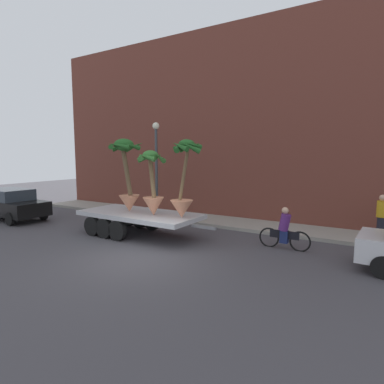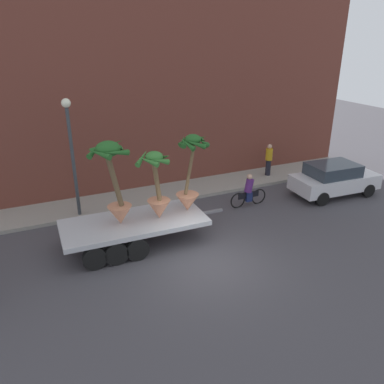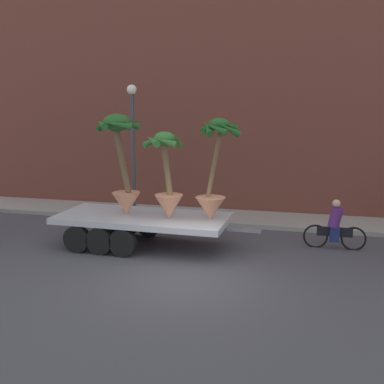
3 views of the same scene
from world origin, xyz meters
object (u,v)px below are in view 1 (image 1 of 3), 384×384
pedestrian_near_gate (381,216)px  street_lamp (156,157)px  trailing_car (11,204)px  potted_palm_middle (184,184)px  flatbed_trailer (135,217)px  cyclist (284,231)px  potted_palm_front (127,173)px  potted_palm_rear (152,187)px

pedestrian_near_gate → street_lamp: 10.34m
trailing_car → potted_palm_middle: bearing=4.6°
street_lamp → pedestrian_near_gate: bearing=4.2°
trailing_car → street_lamp: 7.94m
flatbed_trailer → pedestrian_near_gate: bearing=23.7°
potted_palm_middle → cyclist: bearing=19.8°
potted_palm_middle → potted_palm_front: bearing=-179.9°
cyclist → potted_palm_rear: bearing=-163.6°
pedestrian_near_gate → potted_palm_middle: bearing=-148.5°
potted_palm_rear → potted_palm_middle: (1.35, 0.17, 0.18)m
potted_palm_front → cyclist: size_ratio=1.65×
pedestrian_near_gate → potted_palm_front: bearing=-156.9°
potted_palm_rear → cyclist: size_ratio=1.38×
potted_palm_rear → pedestrian_near_gate: size_ratio=1.49×
potted_palm_rear → trailing_car: 8.88m
cyclist → street_lamp: (-7.15, 1.93, 2.56)m
potted_palm_front → potted_palm_middle: bearing=0.1°
potted_palm_rear → flatbed_trailer: bearing=169.3°
pedestrian_near_gate → street_lamp: street_lamp is taller
potted_palm_front → potted_palm_rear: bearing=-6.3°
street_lamp → potted_palm_front: bearing=-74.7°
potted_palm_middle → street_lamp: bearing=139.3°
flatbed_trailer → potted_palm_middle: bearing=-0.9°
potted_palm_front → flatbed_trailer: bearing=7.1°
trailing_car → street_lamp: bearing=31.8°
potted_palm_front → street_lamp: 3.36m
potted_palm_rear → cyclist: bearing=16.4°
pedestrian_near_gate → cyclist: bearing=-137.6°
potted_palm_rear → street_lamp: bearing=125.0°
potted_palm_rear → potted_palm_middle: bearing=7.1°
flatbed_trailer → cyclist: bearing=11.5°
trailing_car → pedestrian_near_gate: bearing=16.0°
trailing_car → pedestrian_near_gate: pedestrian_near_gate is taller
cyclist → potted_palm_front: bearing=-168.7°
potted_palm_rear → pedestrian_near_gate: potted_palm_rear is taller
flatbed_trailer → cyclist: 6.03m
cyclist → pedestrian_near_gate: bearing=42.4°
potted_palm_rear → pedestrian_near_gate: (7.74, 4.09, -1.05)m
potted_palm_middle → pedestrian_near_gate: potted_palm_middle is taller
potted_palm_front → trailing_car: potted_palm_front is taller
pedestrian_near_gate → flatbed_trailer: bearing=-156.3°
trailing_car → pedestrian_near_gate: 17.17m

